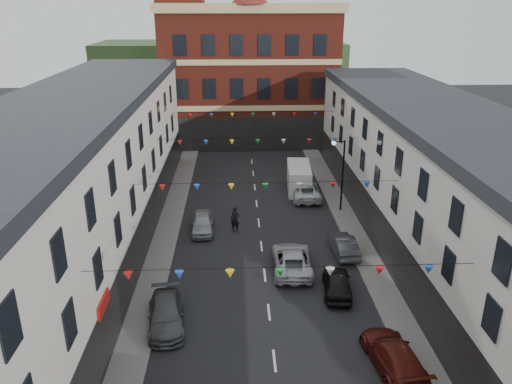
{
  "coord_description": "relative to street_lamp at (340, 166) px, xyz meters",
  "views": [
    {
      "loc": [
        -1.69,
        -23.35,
        16.01
      ],
      "look_at": [
        -0.36,
        8.47,
        3.91
      ],
      "focal_mm": 35.0,
      "sensor_mm": 36.0,
      "label": 1
    }
  ],
  "objects": [
    {
      "name": "ground",
      "position": [
        -6.55,
        -14.0,
        -3.9
      ],
      "size": [
        160.0,
        160.0,
        0.0
      ],
      "primitive_type": "plane",
      "color": "black",
      "rests_on": "ground"
    },
    {
      "name": "pavement_left",
      "position": [
        -13.45,
        -12.0,
        -3.83
      ],
      "size": [
        1.8,
        64.0,
        0.15
      ],
      "primitive_type": "cube",
      "color": "#605E5B",
      "rests_on": "ground"
    },
    {
      "name": "pavement_right",
      "position": [
        0.35,
        -12.0,
        -3.83
      ],
      "size": [
        1.8,
        64.0,
        0.15
      ],
      "primitive_type": "cube",
      "color": "#605E5B",
      "rests_on": "ground"
    },
    {
      "name": "terrace_left",
      "position": [
        -18.33,
        -13.0,
        1.44
      ],
      "size": [
        8.4,
        56.0,
        10.7
      ],
      "color": "silver",
      "rests_on": "ground"
    },
    {
      "name": "terrace_right",
      "position": [
        5.23,
        -13.0,
        0.95
      ],
      "size": [
        8.4,
        56.0,
        9.7
      ],
      "color": "beige",
      "rests_on": "ground"
    },
    {
      "name": "civic_building",
      "position": [
        -6.55,
        23.95,
        4.23
      ],
      "size": [
        20.6,
        13.3,
        18.5
      ],
      "color": "maroon",
      "rests_on": "ground"
    },
    {
      "name": "clock_tower",
      "position": [
        -14.05,
        21.0,
        11.03
      ],
      "size": [
        5.6,
        5.6,
        30.0
      ],
      "color": "maroon",
      "rests_on": "ground"
    },
    {
      "name": "distant_hill",
      "position": [
        -10.55,
        48.0,
        1.1
      ],
      "size": [
        40.0,
        14.0,
        10.0
      ],
      "primitive_type": "cube",
      "color": "#294620",
      "rests_on": "ground"
    },
    {
      "name": "street_lamp",
      "position": [
        0.0,
        0.0,
        0.0
      ],
      "size": [
        1.1,
        0.36,
        6.0
      ],
      "color": "black",
      "rests_on": "ground"
    },
    {
      "name": "car_left_d",
      "position": [
        -12.05,
        -14.94,
        -3.25
      ],
      "size": [
        2.39,
        4.71,
        1.31
      ],
      "primitive_type": "imported",
      "rotation": [
        0.0,
        0.0,
        0.13
      ],
      "color": "#474B4F",
      "rests_on": "ground"
    },
    {
      "name": "car_left_e",
      "position": [
        -10.82,
        -3.36,
        -3.23
      ],
      "size": [
        1.72,
        3.99,
        1.34
      ],
      "primitive_type": "imported",
      "rotation": [
        0.0,
        0.0,
        0.04
      ],
      "color": "#9A9DA2",
      "rests_on": "ground"
    },
    {
      "name": "car_right_c",
      "position": [
        -1.05,
        -18.72,
        -3.21
      ],
      "size": [
        2.52,
        4.99,
        1.39
      ],
      "primitive_type": "imported",
      "rotation": [
        0.0,
        0.0,
        3.26
      ],
      "color": "#531610",
      "rests_on": "ground"
    },
    {
      "name": "car_right_d",
      "position": [
        -2.43,
        -12.21,
        -3.23
      ],
      "size": [
        2.04,
        4.1,
        1.34
      ],
      "primitive_type": "imported",
      "rotation": [
        0.0,
        0.0,
        3.02
      ],
      "color": "black",
      "rests_on": "ground"
    },
    {
      "name": "car_right_e",
      "position": [
        -1.05,
        -7.3,
        -3.25
      ],
      "size": [
        1.56,
        4.03,
        1.31
      ],
      "primitive_type": "imported",
      "rotation": [
        0.0,
        0.0,
        3.19
      ],
      "color": "#424449",
      "rests_on": "ground"
    },
    {
      "name": "car_right_f",
      "position": [
        -2.24,
        3.18,
        -3.2
      ],
      "size": [
        2.46,
        5.13,
        1.41
      ],
      "primitive_type": "imported",
      "rotation": [
        0.0,
        0.0,
        3.12
      ],
      "color": "silver",
      "rests_on": "ground"
    },
    {
      "name": "moving_car",
      "position": [
        -4.77,
        -9.32,
        -3.19
      ],
      "size": [
        2.58,
        5.26,
        1.44
      ],
      "primitive_type": "imported",
      "rotation": [
        0.0,
        0.0,
        3.1
      ],
      "color": "#B7B8BF",
      "rests_on": "ground"
    },
    {
      "name": "white_van",
      "position": [
        -2.56,
        5.28,
        -2.76
      ],
      "size": [
        2.31,
        5.27,
        2.28
      ],
      "primitive_type": "cube",
      "rotation": [
        0.0,
        0.0,
        -0.06
      ],
      "color": "silver",
      "rests_on": "ground"
    },
    {
      "name": "pedestrian",
      "position": [
        -8.38,
        -3.44,
        -2.94
      ],
      "size": [
        0.83,
        0.69,
        1.93
      ],
      "primitive_type": "imported",
      "rotation": [
        0.0,
        0.0,
        -0.39
      ],
      "color": "black",
      "rests_on": "ground"
    }
  ]
}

